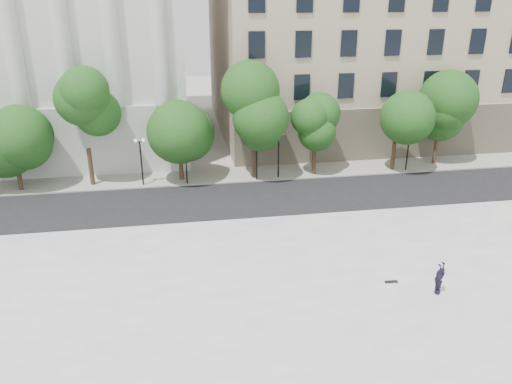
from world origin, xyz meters
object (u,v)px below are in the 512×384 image
Objects in this scene: traffic_light_west at (185,143)px; person_lying at (437,289)px; traffic_light_east at (257,138)px; skateboard at (391,282)px.

traffic_light_west reaches higher than person_lying.
person_lying is at bearing -71.73° from traffic_light_east.
traffic_light_west is at bearing 94.95° from person_lying.
skateboard is at bearing -59.80° from traffic_light_west.
traffic_light_west is 2.35× the size of person_lying.
traffic_light_west is at bearing -180.00° from traffic_light_east.
skateboard is (4.36, -17.50, -3.26)m from traffic_light_east.
skateboard is (-1.87, 1.38, -0.21)m from person_lying.
skateboard is at bearing -76.00° from traffic_light_east.
person_lying is (12.06, -18.88, -2.93)m from traffic_light_west.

